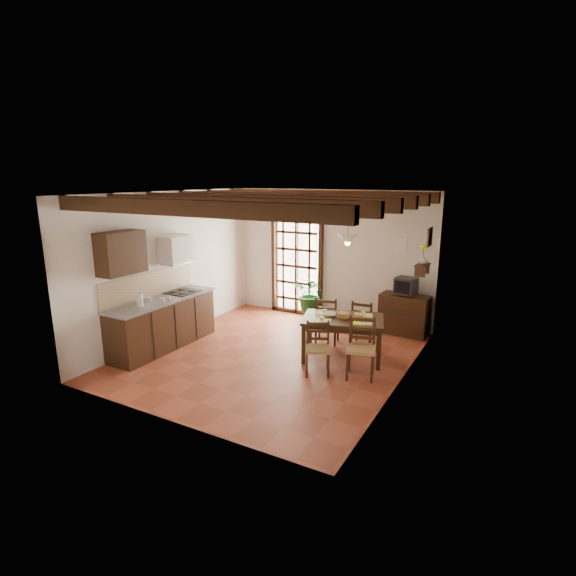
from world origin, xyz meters
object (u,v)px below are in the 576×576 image
Objects in this scene: chair_near_left at (318,358)px; crt_tv at (406,286)px; dining_table at (343,323)px; chair_far_right at (363,331)px; chair_far_left at (327,328)px; kitchen_counter at (163,322)px; pendant_lamp at (348,238)px; potted_plant at (311,294)px; sideboard at (404,315)px; chair_near_right at (361,359)px.

crt_tv reaches higher than chair_near_left.
chair_far_right reaches higher than dining_table.
chair_far_left is (-0.53, 0.55, -0.35)m from dining_table.
chair_near_left is at bearing 94.55° from chair_far_left.
pendant_lamp is at bearing 21.14° from kitchen_counter.
dining_table is at bearing 120.73° from chair_far_left.
pendant_lamp reaches higher than kitchen_counter.
crt_tv reaches higher than chair_far_right.
potted_plant is at bearing -169.78° from crt_tv.
kitchen_counter is at bearing 160.25° from chair_near_left.
sideboard is (0.71, 2.50, 0.14)m from chair_near_left.
chair_near_right is at bearing -8.17° from chair_near_left.
pendant_lamp is at bearing -47.95° from potted_plant.
dining_table is 0.76× the size of potted_plant.
chair_far_left is 1.64m from sideboard.
crt_tv is at bearing 72.60° from chair_near_right.
pendant_lamp is (-0.53, 0.65, 1.78)m from chair_near_right.
chair_near_right is at bearing -82.95° from crt_tv.
chair_far_left is at bearing 139.65° from pendant_lamp.
chair_near_right is 1.97m from pendant_lamp.
crt_tv is at bearing 1.36° from potted_plant.
pendant_lamp is (-0.00, 0.10, 1.44)m from dining_table.
kitchen_counter is 2.99m from chair_near_left.
chair_far_right is 1.82m from potted_plant.
pendant_lamp is at bearing -101.44° from crt_tv.
sideboard reaches higher than dining_table.
kitchen_counter is 3.65m from chair_near_right.
dining_table is 1.83× the size of pendant_lamp.
chair_far_left is 1.04× the size of chair_far_right.
sideboard is 2.21× the size of crt_tv.
potted_plant is (-1.32, 2.44, 0.31)m from chair_near_left.
pendant_lamp reaches higher than potted_plant.
potted_plant is (1.65, 2.77, 0.10)m from kitchen_counter.
sideboard is 0.59m from crt_tv.
chair_near_right is 1.38m from chair_far_right.
chair_far_left is 2.14× the size of crt_tv.
pendant_lamp is at bearing 113.60° from chair_near_right.
kitchen_counter reaches higher than crt_tv.
potted_plant is at bearing 132.05° from pendant_lamp.
dining_table is at bearing -90.00° from pendant_lamp.
pendant_lamp is (-0.60, -1.63, 1.09)m from crt_tv.
pendant_lamp reaches higher than dining_table.
dining_table is 1.64× the size of sideboard.
chair_near_right reaches higher than dining_table.
potted_plant is 2.40× the size of pendant_lamp.
dining_table is at bearing 118.34° from chair_near_right.
pendant_lamp is (3.07, 1.19, 1.60)m from kitchen_counter.
chair_near_left is at bearing -97.41° from pendant_lamp.
chair_near_left is 1.53m from chair_far_right.
chair_far_right is 1.31m from crt_tv.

